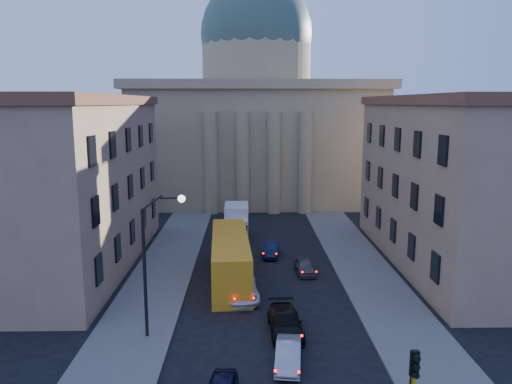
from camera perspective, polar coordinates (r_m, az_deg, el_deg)
The scene contains 13 objects.
sidewalk_left at distance 41.43m, azimuth -10.99°, elevation -9.77°, with size 5.00×60.00×0.15m, color #5B5853.
sidewalk_right at distance 42.00m, azimuth 12.85°, elevation -9.56°, with size 5.00×60.00×0.15m, color #5B5853.
church at distance 75.86m, azimuth 0.04°, elevation 8.50°, with size 68.02×28.76×36.60m.
building_left at distance 45.62m, azimuth -21.01°, elevation 1.11°, with size 11.60×26.60×14.70m.
building_right at distance 46.65m, azimuth 22.23°, elevation 1.21°, with size 11.60×26.60×14.70m.
street_lamp at distance 30.20m, azimuth -11.69°, elevation -6.95°, with size 2.62×0.44×8.83m.
car_right_near at distance 28.45m, azimuth 3.71°, elevation -18.03°, with size 1.34×3.85×1.27m, color #9A9CA1.
car_left_mid at distance 36.94m, azimuth -1.68°, elevation -11.04°, with size 2.35×5.09×1.42m, color silver.
car_right_mid at distance 31.88m, azimuth 3.35°, elevation -14.64°, with size 1.97×4.85×1.41m, color black.
car_right_far at distance 42.29m, azimuth 5.57°, elevation -8.44°, with size 1.44×3.58×1.22m, color #4F4E54.
car_right_distant at distance 46.72m, azimuth 1.73°, elevation -6.55°, with size 1.34×3.85×1.27m, color black.
city_bus at distance 40.32m, azimuth -2.95°, elevation -7.42°, with size 3.57×12.68×3.53m.
box_truck at distance 52.59m, azimuth -2.25°, elevation -3.56°, with size 2.50×6.19×3.39m.
Camera 1 is at (-1.39, -20.35, 14.05)m, focal length 35.00 mm.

